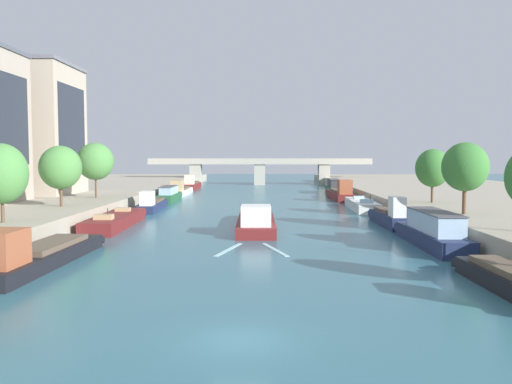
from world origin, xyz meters
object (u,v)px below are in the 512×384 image
(moored_boat_right_upstream, at_px, (432,232))
(tree_right_nearest, at_px, (465,167))
(moored_boat_left_second, at_px, (181,190))
(tree_left_third, at_px, (60,168))
(moored_boat_left_gap_after, at_px, (116,220))
(moored_boat_right_end, at_px, (389,216))
(moored_boat_left_near, at_px, (35,254))
(moored_boat_right_midway, at_px, (362,205))
(barge_midriver, at_px, (256,220))
(bridge_far, at_px, (260,168))
(tree_left_nearest, at_px, (1,174))
(moored_boat_right_downstream, at_px, (333,187))
(moored_boat_right_lone, at_px, (340,194))
(moored_boat_left_end, at_px, (192,185))
(moored_boat_left_lone, at_px, (169,195))
(tree_right_end_of_row, at_px, (433,168))
(moored_boat_left_far, at_px, (153,204))
(tree_left_by_lamp, at_px, (95,161))

(moored_boat_right_upstream, distance_m, tree_right_nearest, 9.84)
(moored_boat_left_second, bearing_deg, tree_left_third, -97.89)
(moored_boat_left_gap_after, distance_m, moored_boat_left_second, 45.23)
(moored_boat_right_end, bearing_deg, moored_boat_left_near, -143.18)
(moored_boat_right_midway, distance_m, tree_left_third, 38.97)
(moored_boat_right_end, xyz_separation_m, tree_left_third, (-34.97, 1.02, 5.10))
(barge_midriver, relative_size, bridge_far, 0.32)
(moored_boat_right_end, relative_size, tree_left_nearest, 1.73)
(moored_boat_right_downstream, xyz_separation_m, bridge_far, (-14.87, 31.13, 3.08))
(tree_right_nearest, bearing_deg, moored_boat_right_lone, 98.24)
(moored_boat_left_second, distance_m, moored_boat_left_end, 16.22)
(moored_boat_left_lone, distance_m, moored_boat_left_second, 13.72)
(moored_boat_right_lone, relative_size, bridge_far, 0.27)
(moored_boat_left_gap_after, height_order, moored_boat_left_end, moored_boat_left_end)
(moored_boat_left_second, height_order, tree_right_nearest, tree_right_nearest)
(moored_boat_left_lone, height_order, moored_boat_right_downstream, moored_boat_right_downstream)
(moored_boat_left_end, xyz_separation_m, tree_right_end_of_row, (35.51, -54.24, 4.92))
(barge_midriver, xyz_separation_m, moored_boat_right_midway, (14.23, 18.69, -0.16))
(moored_boat_right_downstream, xyz_separation_m, tree_right_nearest, (4.84, -54.84, 5.12))
(moored_boat_left_lone, bearing_deg, moored_boat_left_gap_after, -89.87)
(moored_boat_left_near, xyz_separation_m, moored_boat_right_upstream, (28.65, 8.45, 0.34))
(moored_boat_right_end, xyz_separation_m, moored_boat_right_midway, (0.30, 16.68, -0.33))
(moored_boat_left_second, height_order, moored_boat_right_midway, moored_boat_left_second)
(tree_left_third, bearing_deg, moored_boat_right_downstream, 53.30)
(tree_right_end_of_row, bearing_deg, moored_boat_left_second, 133.03)
(moored_boat_left_near, xyz_separation_m, tree_right_nearest, (33.73, 15.16, 5.43))
(moored_boat_left_near, bearing_deg, moored_boat_left_gap_after, 91.15)
(barge_midriver, distance_m, moored_boat_left_end, 64.36)
(moored_boat_right_upstream, bearing_deg, moored_boat_right_lone, 90.80)
(moored_boat_left_far, relative_size, moored_boat_right_lone, 0.88)
(moored_boat_left_far, height_order, tree_left_third, tree_left_third)
(barge_midriver, height_order, moored_boat_right_downstream, moored_boat_right_downstream)
(barge_midriver, xyz_separation_m, tree_left_nearest, (-20.48, -10.77, 5.06))
(moored_boat_left_near, distance_m, bridge_far, 102.15)
(moored_boat_left_far, xyz_separation_m, tree_left_third, (-6.69, -14.85, 5.26))
(moored_boat_left_second, xyz_separation_m, moored_boat_right_lone, (28.82, -10.76, 0.17))
(tree_left_nearest, bearing_deg, moored_boat_right_midway, 40.33)
(moored_boat_right_upstream, height_order, moored_boat_right_lone, moored_boat_right_lone)
(moored_boat_right_end, bearing_deg, moored_boat_left_end, 115.58)
(moored_boat_left_end, bearing_deg, tree_left_by_lamp, -97.18)
(moored_boat_right_lone, xyz_separation_m, tree_left_by_lamp, (-34.85, -20.77, 5.61))
(moored_boat_right_end, bearing_deg, tree_right_end_of_row, 44.09)
(bridge_far, bearing_deg, tree_left_nearest, -102.32)
(tree_left_third, relative_size, tree_right_nearest, 0.98)
(barge_midriver, height_order, bridge_far, bridge_far)
(tree_left_nearest, height_order, tree_left_third, tree_left_third)
(tree_left_nearest, bearing_deg, moored_boat_left_end, 85.77)
(moored_boat_left_end, xyz_separation_m, moored_boat_right_upstream, (29.48, -73.19, 0.21))
(moored_boat_left_lone, xyz_separation_m, moored_boat_right_end, (28.63, -30.62, -0.03))
(moored_boat_right_lone, distance_m, tree_right_nearest, 40.26)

